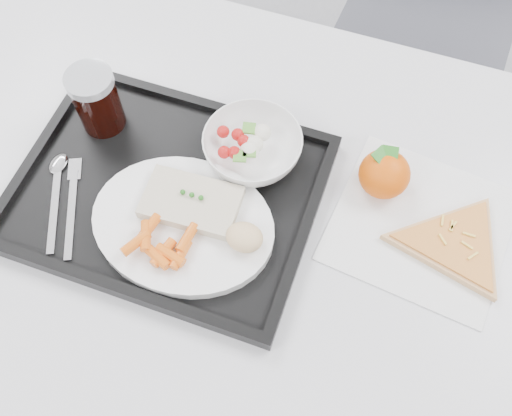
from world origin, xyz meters
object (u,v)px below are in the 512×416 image
at_px(table, 245,224).
at_px(cola_glass, 96,100).
at_px(pizza_slice, 454,244).
at_px(salad_bowl, 253,147).
at_px(tangerine, 384,174).
at_px(dinner_plate, 183,224).
at_px(tray, 168,192).

xyz_separation_m(table, cola_glass, (-0.26, 0.06, 0.14)).
xyz_separation_m(cola_glass, pizza_slice, (0.57, -0.03, -0.06)).
bearing_deg(pizza_slice, salad_bowl, 172.40).
distance_m(table, tangerine, 0.24).
distance_m(table, cola_glass, 0.30).
height_order(salad_bowl, cola_glass, cola_glass).
xyz_separation_m(table, dinner_plate, (-0.07, -0.07, 0.09)).
xyz_separation_m(dinner_plate, tangerine, (0.25, 0.17, 0.01)).
bearing_deg(salad_bowl, pizza_slice, -7.60).
relative_size(table, dinner_plate, 4.44).
bearing_deg(tangerine, cola_glass, -174.89).
relative_size(dinner_plate, salad_bowl, 1.78).
bearing_deg(tangerine, dinner_plate, -145.80).
bearing_deg(table, salad_bowl, 100.80).
xyz_separation_m(salad_bowl, tangerine, (0.20, 0.02, -0.00)).
xyz_separation_m(tangerine, pizza_slice, (0.12, -0.07, -0.02)).
bearing_deg(table, pizza_slice, 6.50).
relative_size(table, salad_bowl, 7.89).
distance_m(cola_glass, tangerine, 0.45).
height_order(tray, pizza_slice, tray).
bearing_deg(tray, table, 11.45).
distance_m(salad_bowl, cola_glass, 0.25).
distance_m(dinner_plate, tangerine, 0.31).
bearing_deg(tangerine, salad_bowl, -173.68).
height_order(tangerine, pizza_slice, tangerine).
bearing_deg(salad_bowl, cola_glass, -175.88).
xyz_separation_m(table, pizza_slice, (0.31, 0.04, 0.08)).
height_order(tray, salad_bowl, salad_bowl).
xyz_separation_m(salad_bowl, cola_glass, (-0.25, -0.02, 0.03)).
distance_m(dinner_plate, cola_glass, 0.24).
bearing_deg(tray, pizza_slice, 7.86).
height_order(tray, dinner_plate, dinner_plate).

